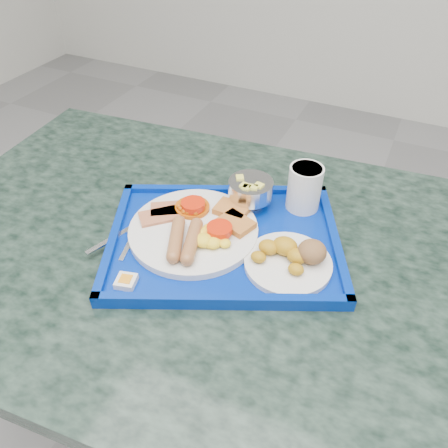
% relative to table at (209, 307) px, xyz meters
% --- Properties ---
extents(table, '(1.37, 0.97, 0.81)m').
position_rel_table_xyz_m(table, '(0.00, 0.00, 0.00)').
color(table, slate).
rests_on(table, floor).
extents(tray, '(0.57, 0.51, 0.03)m').
position_rel_table_xyz_m(tray, '(0.03, 0.02, 0.22)').
color(tray, '#032693').
rests_on(tray, table).
extents(main_plate, '(0.27, 0.27, 0.04)m').
position_rel_table_xyz_m(main_plate, '(-0.03, 0.01, 0.24)').
color(main_plate, silver).
rests_on(main_plate, tray).
extents(bread_plate, '(0.17, 0.17, 0.06)m').
position_rel_table_xyz_m(bread_plate, '(0.18, 0.01, 0.24)').
color(bread_plate, silver).
rests_on(bread_plate, tray).
extents(fruit_bowl, '(0.10, 0.10, 0.07)m').
position_rel_table_xyz_m(fruit_bowl, '(0.04, 0.14, 0.27)').
color(fruit_bowl, silver).
rests_on(fruit_bowl, tray).
extents(juice_cup, '(0.07, 0.07, 0.10)m').
position_rel_table_xyz_m(juice_cup, '(0.14, 0.19, 0.28)').
color(juice_cup, white).
rests_on(juice_cup, tray).
extents(spoon, '(0.06, 0.16, 0.01)m').
position_rel_table_xyz_m(spoon, '(-0.12, -0.01, 0.23)').
color(spoon, silver).
rests_on(spoon, tray).
extents(knife, '(0.06, 0.15, 0.00)m').
position_rel_table_xyz_m(knife, '(-0.17, -0.07, 0.23)').
color(knife, silver).
rests_on(knife, tray).
extents(jam_packet, '(0.04, 0.04, 0.01)m').
position_rel_table_xyz_m(jam_packet, '(-0.08, -0.17, 0.23)').
color(jam_packet, white).
rests_on(jam_packet, tray).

